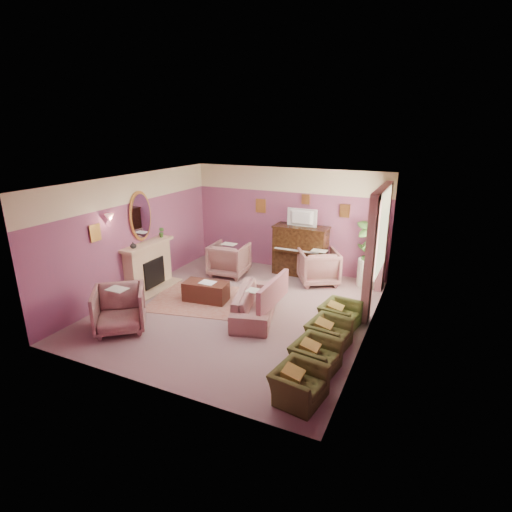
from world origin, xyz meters
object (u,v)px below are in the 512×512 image
at_px(television, 301,217).
at_px(floral_armchair_front, 119,307).
at_px(piano, 300,251).
at_px(olive_chair_c, 329,330).
at_px(coffee_table, 206,291).
at_px(floral_armchair_left, 229,258).
at_px(olive_chair_d, 340,312).
at_px(sofa, 256,298).
at_px(side_table, 368,272).
at_px(floral_armchair_right, 318,265).
at_px(olive_chair_b, 316,352).
at_px(olive_chair_a, 299,380).

distance_m(television, floral_armchair_front, 5.05).
xyz_separation_m(piano, olive_chair_c, (1.71, -3.37, -0.31)).
bearing_deg(coffee_table, floral_armchair_left, 100.89).
bearing_deg(olive_chair_d, sofa, -172.38).
relative_size(floral_armchair_front, side_table, 1.38).
bearing_deg(floral_armchair_left, floral_armchair_front, -97.29).
bearing_deg(olive_chair_c, floral_armchair_right, 110.15).
xyz_separation_m(coffee_table, sofa, (1.35, -0.20, 0.17)).
bearing_deg(olive_chair_b, piano, 112.24).
relative_size(floral_armchair_right, side_table, 1.38).
bearing_deg(television, sofa, -90.53).
distance_m(television, sofa, 2.99).
xyz_separation_m(sofa, floral_armchair_left, (-1.68, 1.92, 0.09)).
distance_m(floral_armchair_left, olive_chair_b, 4.78).
height_order(floral_armchair_front, olive_chair_b, floral_armchair_front).
bearing_deg(piano, coffee_table, -118.05).
bearing_deg(floral_armchair_left, floral_armchair_right, 10.40).
bearing_deg(piano, olive_chair_c, -63.06).
distance_m(olive_chair_c, side_table, 3.28).
height_order(floral_armchair_left, side_table, floral_armchair_left).
bearing_deg(coffee_table, floral_armchair_front, -112.78).
height_order(television, floral_armchair_front, television).
xyz_separation_m(sofa, olive_chair_d, (1.74, 0.23, -0.06)).
distance_m(olive_chair_b, olive_chair_d, 1.64).
distance_m(piano, olive_chair_c, 3.79).
relative_size(television, sofa, 0.41).
xyz_separation_m(piano, olive_chair_a, (1.71, -5.01, -0.31)).
distance_m(olive_chair_b, side_table, 4.10).
bearing_deg(piano, floral_armchair_front, -115.88).
xyz_separation_m(television, olive_chair_b, (1.71, -4.14, -1.26)).
xyz_separation_m(floral_armchair_right, olive_chair_a, (1.08, -4.58, -0.15)).
xyz_separation_m(television, side_table, (1.81, -0.04, -1.25)).
xyz_separation_m(olive_chair_b, olive_chair_d, (0.00, 1.64, 0.00)).
bearing_deg(olive_chair_a, olive_chair_c, 90.00).
xyz_separation_m(piano, floral_armchair_front, (-2.17, -4.47, -0.17)).
xyz_separation_m(television, olive_chair_a, (1.71, -4.96, -1.26)).
xyz_separation_m(piano, floral_armchair_right, (0.64, -0.43, -0.17)).
height_order(coffee_table, floral_armchair_front, floral_armchair_front).
bearing_deg(floral_armchair_front, coffee_table, 67.22).
bearing_deg(olive_chair_a, floral_armchair_left, 129.52).
xyz_separation_m(floral_armchair_left, floral_armchair_right, (2.34, 0.43, 0.00)).
distance_m(television, floral_armchair_right, 1.34).
bearing_deg(side_table, floral_armchair_front, -132.27).
distance_m(coffee_table, olive_chair_c, 3.19).
distance_m(floral_armchair_right, olive_chair_a, 4.71).
bearing_deg(coffee_table, olive_chair_b, -27.46).
relative_size(piano, floral_armchair_front, 1.45).
xyz_separation_m(floral_armchair_front, olive_chair_a, (3.88, -0.54, -0.15)).
bearing_deg(olive_chair_c, olive_chair_d, 90.00).
distance_m(piano, olive_chair_a, 5.30).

